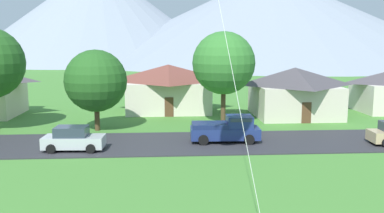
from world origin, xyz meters
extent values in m
cube|color=#2D2D33|center=(0.00, 31.18, 0.04)|extent=(160.00, 7.31, 0.08)
cone|color=gray|center=(-23.41, 161.89, 17.70)|extent=(95.94, 95.94, 35.40)
cone|color=gray|center=(39.73, 158.38, 16.27)|extent=(139.48, 139.48, 32.54)
cube|color=beige|center=(13.44, 42.15, 1.61)|extent=(7.99, 7.72, 3.22)
pyramid|color=#474247|center=(13.44, 42.15, 4.11)|extent=(8.62, 8.34, 1.77)
cube|color=brown|center=(13.44, 38.27, 1.00)|extent=(0.90, 0.06, 2.00)
cube|color=beige|center=(0.63, 46.48, 1.65)|extent=(8.90, 7.71, 3.30)
pyramid|color=brown|center=(0.63, 46.48, 4.20)|extent=(9.61, 8.32, 1.81)
cube|color=brown|center=(0.63, 42.61, 1.00)|extent=(0.90, 0.06, 2.00)
cylinder|color=#4C3823|center=(-5.66, 36.41, 1.16)|extent=(0.44, 0.44, 2.32)
sphere|color=#23561E|center=(-5.66, 36.41, 4.31)|extent=(5.31, 5.31, 5.31)
cylinder|color=#4C3823|center=(5.60, 38.56, 1.75)|extent=(0.44, 0.44, 3.51)
sphere|color=#33752D|center=(5.60, 38.56, 5.67)|extent=(5.77, 5.77, 5.77)
cylinder|color=black|center=(16.18, 30.60, 0.40)|extent=(0.65, 0.27, 0.64)
cube|color=#B7BCC1|center=(-6.22, 29.48, 0.68)|extent=(4.28, 2.00, 0.80)
cube|color=#2D3847|center=(-6.37, 29.49, 1.42)|extent=(2.27, 1.69, 0.68)
cylinder|color=black|center=(-4.83, 30.34, 0.40)|extent=(0.65, 0.27, 0.64)
cylinder|color=black|center=(-4.92, 28.50, 0.40)|extent=(0.65, 0.27, 0.64)
cylinder|color=black|center=(-7.52, 30.47, 0.40)|extent=(0.65, 0.27, 0.64)
cylinder|color=black|center=(-7.61, 28.63, 0.40)|extent=(0.65, 0.27, 0.64)
cube|color=navy|center=(4.71, 31.25, 0.75)|extent=(5.26, 2.15, 0.84)
cube|color=navy|center=(5.81, 31.22, 1.62)|extent=(1.95, 1.89, 0.90)
cube|color=#2D3847|center=(5.81, 31.22, 1.89)|extent=(1.67, 1.93, 0.28)
cube|color=navy|center=(3.56, 31.29, 1.35)|extent=(2.76, 2.04, 0.36)
cylinder|color=black|center=(6.44, 32.22, 0.46)|extent=(0.77, 0.30, 0.76)
cylinder|color=black|center=(6.38, 30.18, 0.46)|extent=(0.77, 0.30, 0.76)
cylinder|color=black|center=(3.04, 32.32, 0.46)|extent=(0.77, 0.30, 0.76)
cylinder|color=black|center=(2.98, 30.28, 0.46)|extent=(0.77, 0.30, 0.76)
cylinder|color=silver|center=(2.24, 15.89, 8.69)|extent=(2.20, 5.60, 14.30)
camera|label=1|loc=(0.11, 0.10, 7.70)|focal=39.52mm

